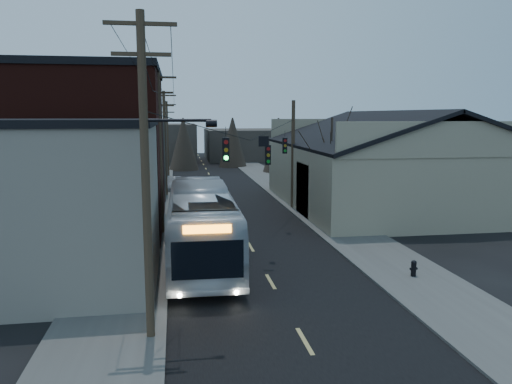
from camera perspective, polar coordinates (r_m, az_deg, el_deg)
ground at (r=15.47m, az=7.58°, el=-19.73°), size 160.00×160.00×0.00m
road_surface at (r=43.80m, az=-3.72°, el=-0.90°), size 9.00×110.00×0.02m
sidewalk_left at (r=43.68m, az=-12.24°, el=-1.04°), size 4.00×110.00×0.12m
sidewalk_right at (r=44.86m, az=4.58°, el=-0.61°), size 4.00×110.00×0.12m
building_clapboard at (r=22.87m, az=-21.54°, el=-1.56°), size 8.00×8.00×7.00m
building_brick at (r=33.61m, az=-19.39°, el=4.25°), size 10.00×12.00×10.00m
building_left_far at (r=49.45m, az=-15.49°, el=3.99°), size 9.00×14.00×7.00m
warehouse at (r=41.89m, az=14.93°, el=2.09°), size 16.16×20.60×7.73m
building_far_left at (r=78.14m, az=-10.61°, el=5.44°), size 10.00×12.00×6.00m
building_far_right at (r=83.86m, az=-1.56°, el=5.46°), size 12.00×14.00×5.00m
bare_tree at (r=34.84m, az=8.53°, el=2.48°), size 0.40×0.40×7.20m
utility_lines at (r=37.22m, az=-7.72°, el=4.99°), size 11.24×45.28×10.50m
bus at (r=25.59m, az=-6.27°, el=-3.64°), size 3.37×13.56×3.76m
parked_car at (r=50.19m, az=-9.35°, el=0.96°), size 1.55×3.93×1.27m
fire_hydrant at (r=23.97m, az=17.58°, el=-8.23°), size 0.35×0.26×0.75m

